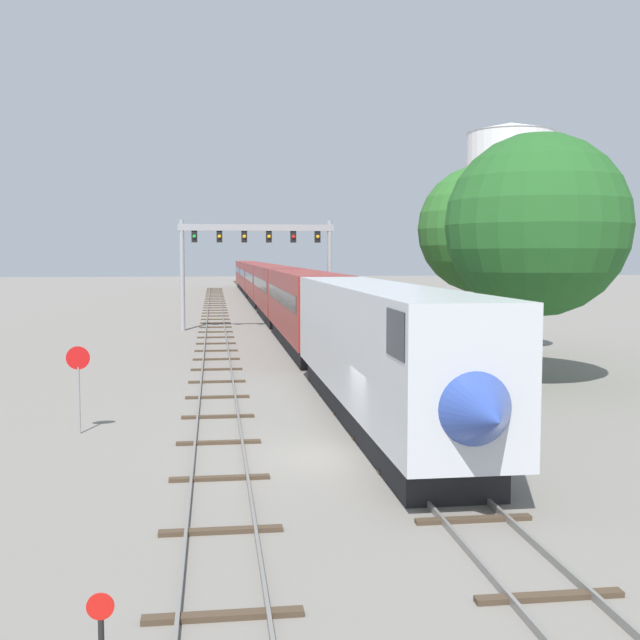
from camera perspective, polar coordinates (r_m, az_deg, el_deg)
ground_plane at (r=23.50m, az=1.47°, el=-9.71°), size 400.00×400.00×0.00m
track_main at (r=82.87m, az=-3.70°, el=0.65°), size 2.60×200.00×0.16m
track_near at (r=62.74m, az=-7.47°, el=-0.66°), size 2.60×160.00×0.16m
passenger_train at (r=84.07m, az=-3.77°, el=2.44°), size 3.04×135.03×4.80m
signal_gantry at (r=62.59m, az=-4.54°, el=5.07°), size 12.10×0.49×8.57m
water_tower at (r=102.76m, az=13.44°, el=11.16°), size 10.92×10.92×22.05m
stop_sign at (r=27.19m, az=-16.87°, el=-3.92°), size 0.76×0.08×2.88m
trackside_tree_left at (r=46.83m, az=11.49°, el=6.35°), size 7.31×7.31×10.97m
trackside_tree_mid at (r=37.10m, az=15.26°, el=6.53°), size 8.19×8.19×11.26m
trackside_tree_right at (r=49.83m, az=13.99°, el=6.02°), size 5.52×5.52×9.94m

